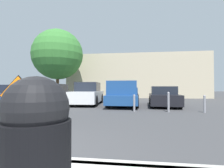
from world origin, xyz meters
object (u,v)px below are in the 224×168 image
at_px(traffic_cone_fourth, 15,106).
at_px(bollard_nearest, 134,102).
at_px(bollard_third, 205,103).
at_px(traffic_cone_fifth, 18,104).
at_px(pickup_truck, 124,95).
at_px(bollard_second, 168,101).
at_px(parked_car_nearest, 16,95).
at_px(trash_bin, 36,149).
at_px(road_closed_sign, 18,101).
at_px(parked_car_second, 53,95).
at_px(traffic_cone_third, 9,107).
at_px(parked_car_fourth, 163,97).
at_px(parked_car_third, 88,94).

bearing_deg(traffic_cone_fourth, bollard_nearest, 12.24).
bearing_deg(bollard_third, traffic_cone_fifth, -178.22).
xyz_separation_m(traffic_cone_fifth, pickup_truck, (5.53, 3.07, 0.41)).
distance_m(pickup_truck, bollard_second, 3.69).
distance_m(bollard_nearest, bollard_third, 3.40).
height_order(parked_car_nearest, bollard_nearest, parked_car_nearest).
height_order(pickup_truck, trash_bin, pickup_truck).
xyz_separation_m(road_closed_sign, parked_car_second, (-2.90, 7.89, -0.19)).
xyz_separation_m(traffic_cone_third, parked_car_fourth, (7.16, 5.16, 0.22)).
bearing_deg(bollard_nearest, traffic_cone_third, -156.66).
xyz_separation_m(parked_car_nearest, parked_car_fourth, (10.53, 0.15, -0.06)).
bearing_deg(traffic_cone_fifth, parked_car_nearest, 127.81).
distance_m(traffic_cone_third, parked_car_third, 5.89).
bearing_deg(bollard_third, bollard_nearest, -180.00).
bearing_deg(parked_car_fourth, traffic_cone_third, 39.12).
distance_m(trash_bin, bollard_nearest, 7.76).
distance_m(traffic_cone_fourth, parked_car_nearest, 4.93).
distance_m(pickup_truck, parked_car_fourth, 2.64).
distance_m(road_closed_sign, parked_car_second, 8.41).
xyz_separation_m(road_closed_sign, bollard_nearest, (3.09, 4.67, -0.41)).
xyz_separation_m(parked_car_nearest, trash_bin, (7.89, -10.47, 0.07)).
height_order(traffic_cone_fourth, parked_car_fourth, parked_car_fourth).
relative_size(parked_car_nearest, parked_car_second, 1.03).
height_order(pickup_truck, bollard_second, pickup_truck).
xyz_separation_m(parked_car_fourth, bollard_third, (1.49, -2.89, -0.15)).
bearing_deg(trash_bin, road_closed_sign, 127.77).
bearing_deg(bollard_nearest, traffic_cone_fifth, -177.25).
bearing_deg(pickup_truck, parked_car_second, -4.76).
distance_m(parked_car_fourth, bollard_second, 2.90).
height_order(trash_bin, bollard_second, trash_bin).
distance_m(traffic_cone_fourth, parked_car_third, 5.16).
relative_size(traffic_cone_third, parked_car_third, 0.18).
distance_m(bollard_nearest, bollard_second, 1.70).
distance_m(traffic_cone_fourth, parked_car_fourth, 8.71).
xyz_separation_m(pickup_truck, bollard_nearest, (0.73, -2.77, -0.28)).
height_order(traffic_cone_third, bollard_third, bollard_third).
bearing_deg(traffic_cone_third, parked_car_third, 71.21).
height_order(traffic_cone_fifth, bollard_nearest, bollard_nearest).
distance_m(parked_car_nearest, bollard_nearest, 9.05).
bearing_deg(parked_car_fourth, bollard_second, 89.28).
xyz_separation_m(parked_car_third, trash_bin, (2.63, -11.02, -0.00)).
height_order(road_closed_sign, parked_car_nearest, road_closed_sign).
relative_size(parked_car_nearest, parked_car_third, 0.96).
bearing_deg(bollard_third, pickup_truck, 146.13).
relative_size(parked_car_third, bollard_nearest, 5.13).
bearing_deg(bollard_third, parked_car_second, 161.04).
distance_m(parked_car_nearest, parked_car_fourth, 10.53).
bearing_deg(traffic_cone_third, traffic_cone_fourth, 116.05).
relative_size(traffic_cone_fifth, parked_car_second, 0.16).
height_order(traffic_cone_fourth, bollard_nearest, bollard_nearest).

